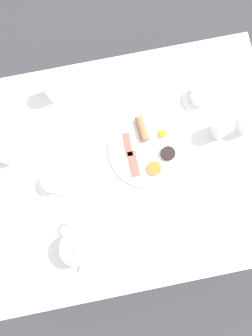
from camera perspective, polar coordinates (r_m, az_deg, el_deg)
The scene contains 12 objects.
ground_plane at distance 1.95m, azimuth -0.00°, elevation -2.82°, with size 8.00×8.00×0.00m, color #333338.
table at distance 1.32m, azimuth -0.00°, elevation -0.48°, with size 0.91×1.19×0.70m.
breakfast_plate at distance 1.26m, azimuth 3.88°, elevation 3.47°, with size 0.30×0.30×0.04m.
teapot_near at distance 1.21m, azimuth -8.27°, elevation -13.46°, with size 0.20×0.12×0.12m.
teapot_far at distance 1.30m, azimuth -20.35°, elevation 3.43°, with size 0.12×0.21×0.12m.
teacup_with_saucer_left at distance 1.25m, azimuth -12.38°, elevation -2.51°, with size 0.14×0.14×0.06m.
teacup_with_saucer_right at distance 1.33m, azimuth 12.87°, elevation 12.17°, with size 0.14×0.14×0.06m.
water_glass_tall at distance 1.30m, azimuth -12.79°, elevation 13.24°, with size 0.06×0.06×0.12m.
water_glass_short at distance 1.28m, azimuth 16.37°, elevation 6.70°, with size 0.06×0.06×0.11m.
wine_glass_spare at distance 1.32m, azimuth 20.60°, elevation 7.23°, with size 0.06×0.06×0.10m.
fork_by_plate at distance 1.28m, azimuth 15.15°, elevation -10.12°, with size 0.10×0.16×0.00m.
knife_by_plate at distance 1.25m, azimuth 4.50°, elevation -11.17°, with size 0.13×0.18×0.00m.
Camera 1 is at (0.16, -0.03, 1.95)m, focal length 35.00 mm.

